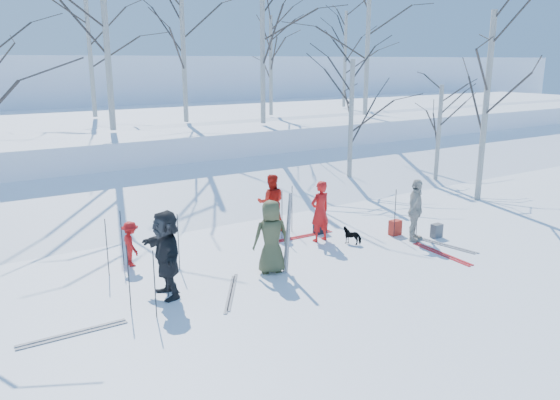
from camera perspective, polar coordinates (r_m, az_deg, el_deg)
ground at (r=12.98m, az=3.60°, el=-6.96°), size 120.00×120.00×0.00m
snow_ramp at (r=18.77m, az=-9.09°, el=0.11°), size 70.00×9.49×4.12m
snow_plateau at (r=27.93m, az=-17.51°, el=6.06°), size 70.00×18.00×2.20m
far_hill at (r=48.34m, az=-24.40°, el=9.89°), size 90.00×30.00×6.00m
skier_olive_center at (r=12.36m, az=-0.93°, el=-3.87°), size 0.94×0.74×1.69m
skier_red_north at (r=14.54m, az=4.21°, el=-1.18°), size 0.63×0.44×1.65m
skier_redor_behind at (r=15.46m, az=-0.93°, el=-0.26°), size 0.99×0.91×1.63m
skier_red_seated at (r=13.31m, az=-15.32°, el=-4.44°), size 0.40×0.70×1.08m
skier_cream_east at (r=14.97m, az=13.96°, el=-1.06°), size 1.06×0.85×1.69m
skier_grey_west at (r=11.34m, az=-11.81°, el=-5.52°), size 0.61×1.72×1.83m
dog at (r=14.59m, az=7.55°, el=-3.70°), size 0.49×0.57×0.45m
upright_ski_left at (r=12.23m, az=0.90°, el=-3.56°), size 0.10×0.17×1.90m
upright_ski_right at (r=12.28m, az=0.77°, el=-3.48°), size 0.11×0.23×1.89m
ski_pair_a at (r=10.62m, az=-20.80°, el=-12.95°), size 0.22×1.90×0.02m
ski_pair_b at (r=11.61m, az=-5.12°, el=-9.60°), size 1.93×2.08×0.02m
ski_pair_c at (r=15.09m, az=2.38°, el=-3.82°), size 0.28×1.91×0.02m
ski_pair_d at (r=15.04m, az=16.68°, el=-4.49°), size 0.88×1.97×0.02m
ski_pair_e at (r=14.33m, az=16.55°, el=-5.42°), size 0.41×1.92×0.02m
ski_pole_a at (r=15.33m, az=1.26°, el=-0.94°), size 0.02×0.02×1.34m
ski_pole_b at (r=12.78m, az=-17.63°, el=-4.78°), size 0.02×0.02×1.34m
ski_pole_c at (r=10.97m, az=-15.53°, el=-7.83°), size 0.02×0.02×1.34m
ski_pole_d at (r=15.21m, az=11.93°, el=-1.37°), size 0.02×0.02×1.34m
ski_pole_e at (r=15.14m, az=14.15°, el=-1.58°), size 0.02×0.02×1.34m
ski_pole_f at (r=11.39m, az=-11.75°, el=-6.76°), size 0.02×0.02×1.34m
ski_pole_g at (r=13.35m, az=-16.19°, el=-3.87°), size 0.02×0.02×1.34m
ski_pole_h at (r=10.53m, az=-12.96°, el=-8.60°), size 0.02×0.02×1.34m
ski_pole_i at (r=14.75m, az=0.21°, el=-1.55°), size 0.02×0.02×1.34m
ski_pole_j at (r=12.79m, az=-10.57°, el=-4.33°), size 0.02×0.02×1.34m
backpack_red at (r=15.51m, az=11.94°, el=-2.84°), size 0.32×0.22×0.42m
backpack_grey at (r=15.57m, az=16.05°, el=-3.10°), size 0.30×0.20×0.38m
backpack_dark at (r=15.37m, az=4.21°, el=-2.76°), size 0.34×0.24×0.40m
birch_plateau_a at (r=31.27m, az=6.81°, el=14.35°), size 4.18×4.18×5.12m
birch_plateau_b at (r=26.74m, az=-19.29°, el=14.93°), size 5.00×5.00×6.28m
birch_plateau_c at (r=23.54m, az=-10.08°, el=15.50°), size 4.90×4.90×6.14m
birch_plateau_e at (r=21.34m, az=-17.81°, el=17.35°), size 6.01×6.01×7.73m
birch_plateau_h at (r=26.68m, az=9.17°, el=16.63°), size 5.71×5.71×7.30m
birch_plateau_i at (r=26.18m, az=-0.96°, el=13.81°), size 3.77×3.77×4.52m
birch_plateau_j at (r=22.71m, az=-1.83°, el=16.33°), size 5.21×5.21×6.59m
birch_edge_b at (r=19.79m, az=20.69°, el=8.94°), size 5.02×5.02×6.31m
birch_edge_c at (r=22.08m, az=16.24°, el=6.51°), size 3.28×3.28×3.83m
birch_edge_e at (r=20.32m, az=7.41°, el=7.66°), size 3.94×3.94×4.77m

